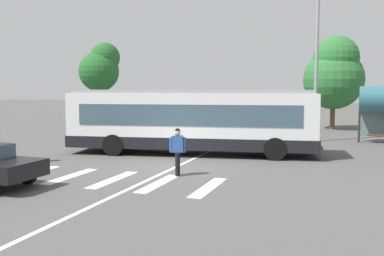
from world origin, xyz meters
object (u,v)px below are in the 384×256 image
(parked_car_silver, at_px, (212,122))
(parked_car_white, at_px, (289,124))
(parked_car_champagne, at_px, (177,120))
(pedestrian_crossing_street, at_px, (178,149))
(city_transit_bus, at_px, (192,121))
(parked_car_blue, at_px, (250,123))
(background_tree_left, at_px, (101,68))
(background_tree_right, at_px, (334,73))
(twin_arm_street_lamp, at_px, (317,43))

(parked_car_silver, relative_size, parked_car_white, 1.03)
(parked_car_champagne, bearing_deg, pedestrian_crossing_street, -68.37)
(city_transit_bus, height_order, parked_car_blue, city_transit_bus)
(parked_car_silver, bearing_deg, background_tree_left, 171.87)
(parked_car_blue, distance_m, background_tree_right, 8.47)
(twin_arm_street_lamp, distance_m, background_tree_left, 17.42)
(parked_car_silver, height_order, twin_arm_street_lamp, twin_arm_street_lamp)
(background_tree_left, bearing_deg, parked_car_champagne, -5.92)
(city_transit_bus, xyz_separation_m, background_tree_left, (-11.69, 11.04, 3.19))
(twin_arm_street_lamp, relative_size, background_tree_right, 1.34)
(pedestrian_crossing_street, distance_m, parked_car_champagne, 16.46)
(city_transit_bus, distance_m, parked_car_silver, 9.85)
(city_transit_bus, bearing_deg, parked_car_silver, 101.05)
(parked_car_white, bearing_deg, parked_car_silver, -176.79)
(twin_arm_street_lamp, bearing_deg, pedestrian_crossing_street, -108.44)
(parked_car_silver, bearing_deg, parked_car_white, 3.21)
(background_tree_right, bearing_deg, parked_car_champagne, -155.77)
(city_transit_bus, height_order, parked_car_champagne, city_transit_bus)
(city_transit_bus, distance_m, parked_car_blue, 9.62)
(parked_car_champagne, height_order, parked_car_silver, same)
(parked_car_silver, distance_m, background_tree_left, 10.68)
(background_tree_left, bearing_deg, parked_car_silver, -8.13)
(background_tree_right, bearing_deg, city_transit_bus, -111.66)
(twin_arm_street_lamp, bearing_deg, city_transit_bus, -126.88)
(city_transit_bus, distance_m, parked_car_champagne, 11.42)
(parked_car_blue, bearing_deg, parked_car_silver, 178.19)
(city_transit_bus, height_order, background_tree_left, background_tree_left)
(parked_car_blue, bearing_deg, pedestrian_crossing_street, -88.22)
(city_transit_bus, relative_size, parked_car_blue, 2.63)
(pedestrian_crossing_street, bearing_deg, twin_arm_street_lamp, 71.56)
(parked_car_champagne, height_order, parked_car_blue, same)
(parked_car_blue, distance_m, parked_car_white, 2.62)
(background_tree_left, xyz_separation_m, background_tree_right, (17.73, 4.18, -0.52))
(parked_car_blue, relative_size, background_tree_left, 0.67)
(city_transit_bus, relative_size, twin_arm_street_lamp, 1.27)
(parked_car_champagne, bearing_deg, parked_car_white, -2.74)
(parked_car_white, height_order, background_tree_right, background_tree_right)
(parked_car_champagne, bearing_deg, background_tree_left, 174.08)
(twin_arm_street_lamp, relative_size, background_tree_left, 1.39)
(parked_car_blue, bearing_deg, parked_car_champagne, 172.17)
(city_transit_bus, xyz_separation_m, parked_car_blue, (0.79, 9.55, -0.82))
(pedestrian_crossing_street, bearing_deg, background_tree_right, 76.64)
(twin_arm_street_lamp, bearing_deg, parked_car_white, 121.86)
(parked_car_blue, xyz_separation_m, parked_car_white, (2.59, 0.38, 0.00))
(background_tree_right, bearing_deg, parked_car_white, -116.68)
(pedestrian_crossing_street, height_order, parked_car_champagne, pedestrian_crossing_street)
(city_transit_bus, distance_m, parked_car_white, 10.53)
(parked_car_champagne, relative_size, parked_car_blue, 1.00)
(city_transit_bus, distance_m, background_tree_right, 16.58)
(parked_car_silver, xyz_separation_m, parked_car_white, (5.27, 0.30, 0.00))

